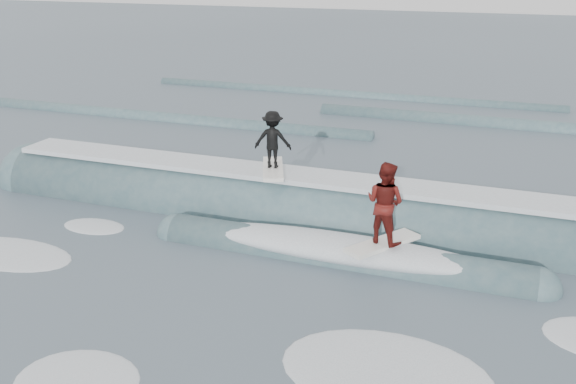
% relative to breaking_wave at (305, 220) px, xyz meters
% --- Properties ---
extents(ground, '(160.00, 160.00, 0.00)m').
position_rel_breaking_wave_xyz_m(ground, '(-0.23, -4.96, -0.04)').
color(ground, '#3B4B57').
rests_on(ground, ground).
extents(breaking_wave, '(20.65, 4.01, 2.46)m').
position_rel_breaking_wave_xyz_m(breaking_wave, '(0.00, 0.00, 0.00)').
color(breaking_wave, '#3B5963').
rests_on(breaking_wave, ground).
extents(surfer_black, '(1.26, 2.06, 1.69)m').
position_rel_breaking_wave_xyz_m(surfer_black, '(-1.05, 0.28, 2.07)').
color(surfer_black, white).
rests_on(surfer_black, ground).
extents(surfer_red, '(1.56, 1.97, 2.05)m').
position_rel_breaking_wave_xyz_m(surfer_red, '(2.58, -1.92, 1.49)').
color(surfer_red, white).
rests_on(surfer_red, ground).
extents(whitewater, '(16.36, 8.90, 0.10)m').
position_rel_breaking_wave_xyz_m(whitewater, '(0.67, -5.92, -0.04)').
color(whitewater, white).
rests_on(whitewater, ground).
extents(far_swells, '(40.65, 8.65, 0.80)m').
position_rel_breaking_wave_xyz_m(far_swells, '(-1.31, 12.69, -0.04)').
color(far_swells, '#3B5963').
rests_on(far_swells, ground).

